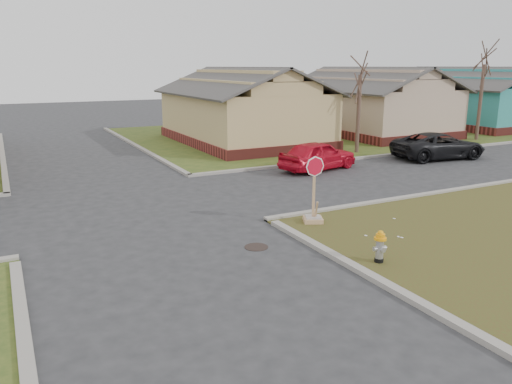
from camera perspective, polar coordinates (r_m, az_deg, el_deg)
name	(u,v)px	position (r m, az deg, el deg)	size (l,w,h in m)	color
ground	(171,255)	(13.10, -9.64, -7.10)	(120.00, 120.00, 0.00)	#2A2A2D
verge_far_right	(376,129)	(39.46, 13.53, 7.01)	(37.00, 19.00, 0.05)	#324819
curbs	(126,207)	(17.71, -14.61, -1.70)	(80.00, 40.00, 0.12)	gray
manhole	(256,247)	(13.44, 0.03, -6.30)	(0.64, 0.64, 0.01)	black
side_house_yellow	(243,108)	(31.38, -1.53, 9.61)	(7.60, 11.60, 4.70)	maroon
side_house_tan	(370,102)	(36.83, 12.85, 9.95)	(7.60, 11.60, 4.70)	maroon
side_house_teal	(468,98)	(43.90, 23.08, 9.82)	(7.60, 11.60, 4.70)	maroon
tree_mid_right	(358,114)	(28.18, 11.62, 8.72)	(0.22, 0.22, 4.20)	#473328
tree_far_right	(480,103)	(35.46, 24.24, 9.31)	(0.22, 0.22, 4.76)	#473328
fire_hydrant	(380,245)	(12.55, 13.97, -5.87)	(0.30, 0.30, 0.81)	black
stop_sign	(313,208)	(15.37, 6.58, -1.83)	(0.58, 0.57, 2.06)	tan
red_sedan	(318,155)	(23.37, 7.09, 4.19)	(1.62, 4.04, 1.38)	red
dark_pickup	(439,146)	(27.76, 20.14, 5.00)	(2.25, 4.89, 1.36)	black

